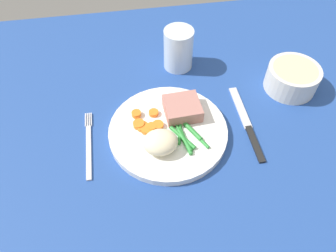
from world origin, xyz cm
name	(u,v)px	position (x,y,z in cm)	size (l,w,h in cm)	color
dining_table	(183,125)	(0.00, 0.00, 1.00)	(120.00, 90.00, 2.00)	#234793
dinner_plate	(168,131)	(-3.66, -2.49, 2.80)	(24.35, 24.35, 1.60)	white
meat_portion	(181,109)	(-0.37, 1.34, 5.04)	(7.33, 6.87, 2.89)	#B2756B
mashed_potatoes	(160,142)	(-5.85, -6.88, 5.54)	(6.79, 5.83, 3.87)	beige
carrot_slices	(147,124)	(-7.83, -0.81, 4.06)	(6.18, 6.55, 1.04)	orange
green_beans	(186,135)	(-0.41, -4.91, 3.99)	(7.02, 10.24, 0.90)	#2D8C38
fork	(89,144)	(-19.94, -2.75, 2.20)	(1.44, 16.60, 0.40)	silver
knife	(247,124)	(13.26, -2.78, 2.20)	(1.70, 20.50, 0.64)	black
water_glass	(178,51)	(2.21, 18.27, 6.37)	(7.01, 7.01, 10.02)	silver
salad_bowl	(292,77)	(26.43, 6.51, 5.19)	(11.67, 11.67, 5.66)	silver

